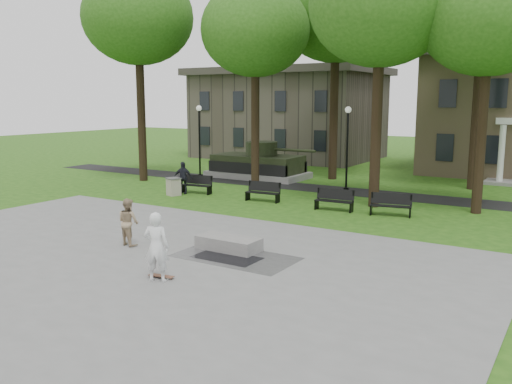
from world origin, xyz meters
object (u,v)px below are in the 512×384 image
at_px(trash_bin, 174,187).
at_px(skateboarder, 156,247).
at_px(park_bench_0, 197,184).
at_px(concrete_block, 229,243).
at_px(friend_watching, 128,222).

bearing_deg(trash_bin, skateboarder, -51.42).
xyz_separation_m(park_bench_0, trash_bin, (-0.64, -1.23, -0.04)).
relative_size(park_bench_0, trash_bin, 1.91).
distance_m(concrete_block, park_bench_0, 11.75).
bearing_deg(skateboarder, concrete_block, -110.04).
height_order(concrete_block, friend_watching, friend_watching).
bearing_deg(skateboarder, trash_bin, -73.69).
height_order(concrete_block, trash_bin, trash_bin).
bearing_deg(friend_watching, concrete_block, -148.41).
bearing_deg(trash_bin, concrete_block, -40.11).
relative_size(skateboarder, park_bench_0, 1.09).
xyz_separation_m(skateboarder, trash_bin, (-8.84, 11.08, -0.54)).
bearing_deg(concrete_block, park_bench_0, 133.27).
distance_m(concrete_block, friend_watching, 3.66).
bearing_deg(concrete_block, friend_watching, -157.94).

